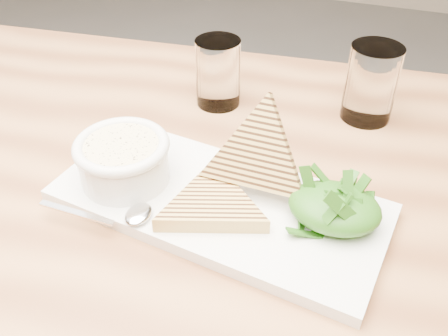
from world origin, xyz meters
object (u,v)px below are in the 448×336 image
(table_top, at_px, (165,190))
(glass_near, at_px, (218,73))
(soup_bowl, at_px, (124,164))
(glass_far, at_px, (371,83))
(platter, at_px, (219,203))

(table_top, xyz_separation_m, glass_near, (0.00, 0.21, 0.08))
(soup_bowl, distance_m, glass_far, 0.40)
(glass_near, bearing_deg, glass_far, 8.92)
(glass_near, bearing_deg, soup_bowl, -98.90)
(platter, distance_m, glass_near, 0.26)
(glass_near, relative_size, glass_far, 0.92)
(soup_bowl, xyz_separation_m, glass_far, (0.28, 0.29, 0.02))
(table_top, height_order, glass_far, glass_far)
(platter, xyz_separation_m, soup_bowl, (-0.13, -0.00, 0.03))
(platter, height_order, glass_near, glass_near)
(glass_near, bearing_deg, table_top, -90.42)
(platter, distance_m, glass_far, 0.32)
(platter, relative_size, glass_near, 3.75)
(table_top, relative_size, glass_far, 10.28)
(platter, relative_size, glass_far, 3.45)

